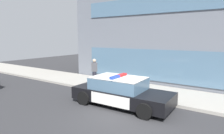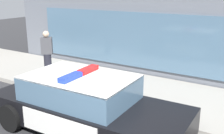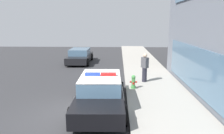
% 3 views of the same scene
% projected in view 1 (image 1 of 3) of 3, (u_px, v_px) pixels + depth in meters
% --- Properties ---
extents(ground, '(48.00, 48.00, 0.00)m').
position_uv_depth(ground, '(128.00, 118.00, 8.06)').
color(ground, '#303033').
extents(sidewalk, '(48.00, 3.22, 0.15)m').
position_uv_depth(sidewalk, '(163.00, 94.00, 11.31)').
color(sidewalk, '#A39E93').
rests_on(sidewalk, ground).
extents(storefront_building, '(19.56, 11.11, 7.47)m').
position_uv_depth(storefront_building, '(215.00, 32.00, 15.74)').
color(storefront_building, slate).
rests_on(storefront_building, ground).
extents(police_cruiser, '(4.91, 2.21, 1.49)m').
position_uv_depth(police_cruiser, '(121.00, 92.00, 9.57)').
color(police_cruiser, black).
rests_on(police_cruiser, ground).
extents(fire_hydrant, '(0.34, 0.39, 0.73)m').
position_uv_depth(fire_hydrant, '(103.00, 83.00, 12.13)').
color(fire_hydrant, '#4C994C').
rests_on(fire_hydrant, sidewalk).
extents(pedestrian_on_sidewalk, '(0.48, 0.45, 1.71)m').
position_uv_depth(pedestrian_on_sidewalk, '(94.00, 71.00, 13.40)').
color(pedestrian_on_sidewalk, '#23232D').
rests_on(pedestrian_on_sidewalk, sidewalk).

